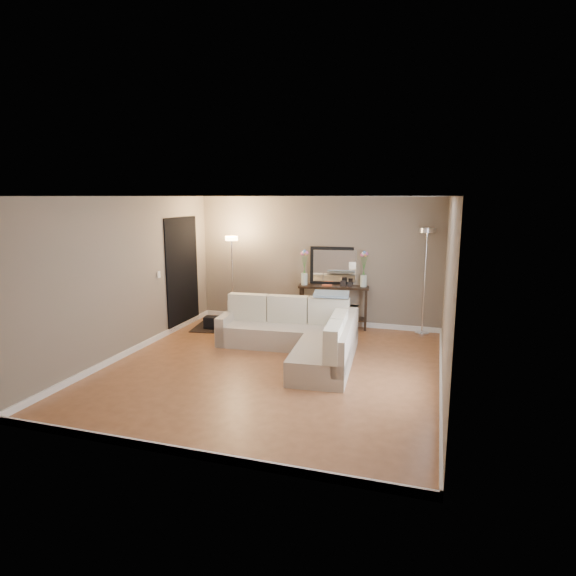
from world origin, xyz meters
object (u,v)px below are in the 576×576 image
(sectional_sofa, at_px, (301,335))
(console_table, at_px, (329,304))
(floor_lamp_lit, at_px, (232,263))
(floor_lamp_unlit, at_px, (426,260))

(sectional_sofa, xyz_separation_m, console_table, (0.09, 1.74, 0.17))
(sectional_sofa, relative_size, console_table, 1.82)
(console_table, xyz_separation_m, floor_lamp_lit, (-1.95, -0.32, 0.79))
(console_table, xyz_separation_m, floor_lamp_unlit, (1.82, 0.04, 0.95))
(sectional_sofa, distance_m, console_table, 1.75)
(sectional_sofa, bearing_deg, floor_lamp_unlit, 43.05)
(console_table, distance_m, floor_lamp_unlit, 2.05)
(sectional_sofa, xyz_separation_m, floor_lamp_unlit, (1.91, 1.78, 1.12))
(sectional_sofa, bearing_deg, console_table, 87.05)
(sectional_sofa, distance_m, floor_lamp_unlit, 2.84)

